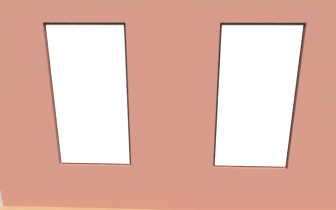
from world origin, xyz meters
TOP-DOWN VIEW (x-y plane):
  - ground_plane at (0.00, 0.00)m, footprint 6.20×5.55m
  - brick_wall_with_windows at (-0.00, 2.39)m, footprint 5.60×0.30m
  - white_wall_right at (2.75, 0.20)m, footprint 0.10×4.55m
  - couch_by_window at (0.78, 1.75)m, footprint 2.01×0.87m
  - couch_left at (-2.10, 0.68)m, footprint 0.97×1.90m
  - coffee_table at (0.46, -0.18)m, footprint 1.57×0.86m
  - cup_ceramic at (0.46, -0.18)m, footprint 0.07×0.07m
  - table_plant_small at (0.34, -0.05)m, footprint 0.15×0.15m
  - remote_black at (0.03, -0.33)m, footprint 0.17×0.13m
  - remote_silver at (0.93, -0.05)m, footprint 0.17×0.13m
  - remote_gray at (0.66, -0.28)m, footprint 0.13×0.17m
  - media_console at (2.45, -0.14)m, footprint 0.92×0.42m
  - tv_flatscreen at (2.45, -0.14)m, footprint 1.24×0.20m
  - potted_plant_by_left_couch at (-1.70, -0.71)m, footprint 0.28×0.28m
  - potted_plant_beside_window_right at (2.12, 1.85)m, footprint 0.66×0.66m
  - potted_plant_mid_room_small at (-0.50, -1.11)m, footprint 0.35×0.35m
  - potted_plant_between_couches at (-0.68, 1.70)m, footprint 0.66×0.73m
  - potted_plant_foreground_right at (2.15, -1.72)m, footprint 0.77×0.84m
  - potted_plant_corner_near_left at (-2.25, -1.78)m, footprint 0.71×0.71m
  - potted_plant_corner_far_left at (-2.25, 1.85)m, footprint 0.47×0.47m
  - potted_plant_near_tv at (1.90, 0.77)m, footprint 0.57×0.57m

SIDE VIEW (x-z plane):
  - ground_plane at x=0.00m, z-range -0.10..0.00m
  - media_console at x=2.45m, z-range 0.00..0.51m
  - potted_plant_by_left_couch at x=-1.70m, z-range 0.06..0.57m
  - couch_by_window at x=0.78m, z-range -0.07..0.73m
  - couch_left at x=-2.10m, z-range -0.07..0.73m
  - potted_plant_mid_room_small at x=-0.50m, z-range 0.09..0.65m
  - coffee_table at x=0.46m, z-range 0.17..0.61m
  - remote_black at x=0.03m, z-range 0.44..0.46m
  - remote_silver at x=0.93m, z-range 0.44..0.46m
  - remote_gray at x=0.66m, z-range 0.44..0.46m
  - cup_ceramic at x=0.46m, z-range 0.44..0.53m
  - potted_plant_near_tv at x=1.90m, z-range 0.14..0.89m
  - potted_plant_corner_far_left at x=-2.25m, z-range 0.10..0.93m
  - table_plant_small at x=0.34m, z-range 0.45..0.68m
  - potted_plant_beside_window_right at x=2.12m, z-range 0.12..1.04m
  - potted_plant_between_couches at x=-0.68m, z-range 0.01..1.16m
  - potted_plant_corner_near_left at x=-2.25m, z-range 0.18..1.21m
  - potted_plant_foreground_right at x=2.15m, z-range 0.16..1.42m
  - tv_flatscreen at x=2.45m, z-range 0.52..1.37m
  - brick_wall_with_windows at x=0.00m, z-range -0.04..3.29m
  - white_wall_right at x=2.75m, z-range 0.00..3.33m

